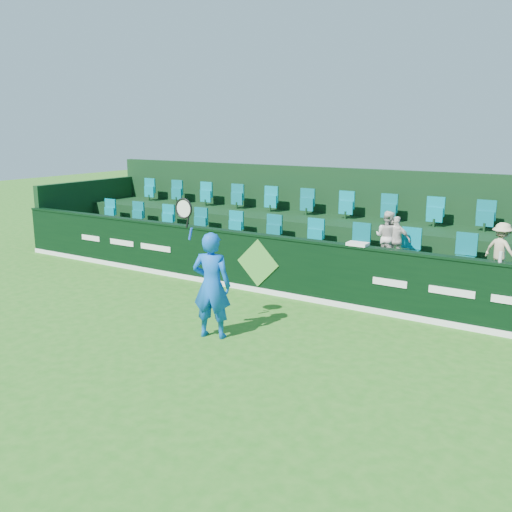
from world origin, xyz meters
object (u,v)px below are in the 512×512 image
Objects in this scene: spectator_middle at (396,240)px; drinks_bottle at (500,257)px; tennis_player at (211,285)px; towel at (358,244)px; spectator_right at (501,250)px; spectator_left at (387,237)px.

spectator_middle reaches higher than drinks_bottle.
spectator_middle is at bearing 63.90° from tennis_player.
towel is at bearing 66.09° from spectator_middle.
towel is at bearing 62.04° from tennis_player.
spectator_right reaches higher than drinks_bottle.
tennis_player reaches higher than drinks_bottle.
spectator_right is at bearing 177.07° from spectator_middle.
spectator_left is 5.83× the size of drinks_bottle.
drinks_bottle is (2.73, 0.00, 0.07)m from towel.
towel is at bearing 87.09° from spectator_left.
spectator_right is at bearing -171.87° from spectator_left.
spectator_right is 2.79m from towel.
spectator_left reaches higher than towel.
spectator_middle is at bearing -171.87° from spectator_left.
tennis_player is at bearing 60.96° from spectator_middle.
towel is at bearing 180.00° from drinks_bottle.
spectator_middle is 2.13m from spectator_right.
spectator_middle is 2.56m from drinks_bottle.
spectator_middle is at bearing 24.86° from spectator_right.
spectator_right is 2.62× the size of towel.
drinks_bottle is at bearing 151.06° from spectator_middle.
tennis_player is 13.00× the size of drinks_bottle.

